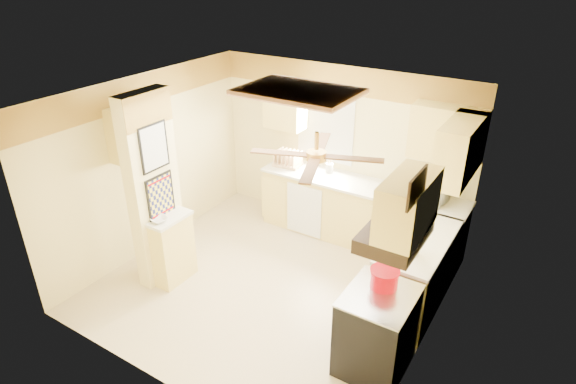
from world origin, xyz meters
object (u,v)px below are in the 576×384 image
Objects in this scene: bowl at (159,220)px; stove at (377,331)px; microwave at (428,190)px; dutch_oven at (384,278)px; kettle at (413,246)px.

stove is at bearing 2.87° from bowl.
microwave is at bearing 96.11° from stove.
bowl is (-2.60, -2.31, -0.12)m from microwave.
bowl is at bearing 50.71° from microwave.
dutch_oven is 1.31× the size of kettle.
kettle is at bearing 84.33° from dutch_oven.
microwave is at bearing 41.69° from bowl.
stove is 1.77× the size of microwave.
kettle is (2.87, 0.94, 0.08)m from bowl.
stove is 3.09× the size of dutch_oven.
microwave is 1.75× the size of dutch_oven.
kettle is at bearing 18.20° from bowl.
bowl is 0.68× the size of dutch_oven.
bowl is (-2.83, -0.14, 0.50)m from stove.
kettle reaches higher than dutch_oven.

